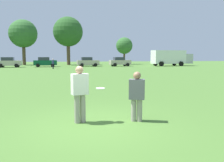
{
  "coord_description": "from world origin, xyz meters",
  "views": [
    {
      "loc": [
        -0.76,
        -6.35,
        1.96
      ],
      "look_at": [
        0.69,
        0.97,
        1.15
      ],
      "focal_mm": 36.75,
      "sensor_mm": 36.0,
      "label": 1
    }
  ],
  "objects_px": {
    "parked_car_mid_left": "(9,62)",
    "box_truck": "(171,57)",
    "frisbee": "(100,88)",
    "bystander_field_marshal": "(53,63)",
    "player_defender": "(137,94)",
    "traffic_cone": "(132,82)",
    "parked_car_center": "(45,62)",
    "parked_car_mid_right": "(88,62)",
    "player_thrower": "(80,91)",
    "parked_car_near_right": "(120,62)"
  },
  "relations": [
    {
      "from": "parked_car_mid_left",
      "to": "bystander_field_marshal",
      "type": "relative_size",
      "value": 2.69
    },
    {
      "from": "player_thrower",
      "to": "parked_car_mid_left",
      "type": "bearing_deg",
      "value": 105.73
    },
    {
      "from": "traffic_cone",
      "to": "bystander_field_marshal",
      "type": "bearing_deg",
      "value": 105.76
    },
    {
      "from": "parked_car_mid_left",
      "to": "parked_car_center",
      "type": "distance_m",
      "value": 6.22
    },
    {
      "from": "frisbee",
      "to": "bystander_field_marshal",
      "type": "height_order",
      "value": "bystander_field_marshal"
    },
    {
      "from": "parked_car_center",
      "to": "box_truck",
      "type": "bearing_deg",
      "value": -0.79
    },
    {
      "from": "parked_car_center",
      "to": "box_truck",
      "type": "height_order",
      "value": "box_truck"
    },
    {
      "from": "player_defender",
      "to": "bystander_field_marshal",
      "type": "height_order",
      "value": "bystander_field_marshal"
    },
    {
      "from": "parked_car_center",
      "to": "parked_car_mid_right",
      "type": "relative_size",
      "value": 1.0
    },
    {
      "from": "player_thrower",
      "to": "bystander_field_marshal",
      "type": "distance_m",
      "value": 30.55
    },
    {
      "from": "frisbee",
      "to": "parked_car_near_right",
      "type": "bearing_deg",
      "value": 76.03
    },
    {
      "from": "parked_car_mid_right",
      "to": "parked_car_near_right",
      "type": "distance_m",
      "value": 6.45
    },
    {
      "from": "player_thrower",
      "to": "parked_car_mid_left",
      "type": "xyz_separation_m",
      "value": [
        -10.51,
        37.33,
        -0.02
      ]
    },
    {
      "from": "parked_car_mid_left",
      "to": "box_truck",
      "type": "distance_m",
      "value": 31.43
    },
    {
      "from": "parked_car_mid_left",
      "to": "parked_car_near_right",
      "type": "xyz_separation_m",
      "value": [
        20.62,
        0.82,
        0.0
      ]
    },
    {
      "from": "player_defender",
      "to": "parked_car_mid_left",
      "type": "xyz_separation_m",
      "value": [
        -12.2,
        37.52,
        0.09
      ]
    },
    {
      "from": "traffic_cone",
      "to": "bystander_field_marshal",
      "type": "relative_size",
      "value": 0.3
    },
    {
      "from": "player_defender",
      "to": "frisbee",
      "type": "relative_size",
      "value": 5.57
    },
    {
      "from": "box_truck",
      "to": "bystander_field_marshal",
      "type": "bearing_deg",
      "value": -162.78
    },
    {
      "from": "player_thrower",
      "to": "box_truck",
      "type": "distance_m",
      "value": 43.11
    },
    {
      "from": "player_thrower",
      "to": "traffic_cone",
      "type": "relative_size",
      "value": 3.5
    },
    {
      "from": "parked_car_mid_right",
      "to": "parked_car_near_right",
      "type": "bearing_deg",
      "value": 1.55
    },
    {
      "from": "box_truck",
      "to": "bystander_field_marshal",
      "type": "height_order",
      "value": "box_truck"
    },
    {
      "from": "parked_car_center",
      "to": "player_thrower",
      "type": "bearing_deg",
      "value": -83.5
    },
    {
      "from": "player_defender",
      "to": "parked_car_mid_left",
      "type": "distance_m",
      "value": 39.45
    },
    {
      "from": "parked_car_center",
      "to": "bystander_field_marshal",
      "type": "xyz_separation_m",
      "value": [
        1.87,
        -7.59,
        -0.02
      ]
    },
    {
      "from": "parked_car_mid_left",
      "to": "parked_car_center",
      "type": "xyz_separation_m",
      "value": [
        6.18,
        0.7,
        0.0
      ]
    },
    {
      "from": "parked_car_mid_right",
      "to": "box_truck",
      "type": "bearing_deg",
      "value": -0.96
    },
    {
      "from": "traffic_cone",
      "to": "bystander_field_marshal",
      "type": "height_order",
      "value": "bystander_field_marshal"
    },
    {
      "from": "box_truck",
      "to": "bystander_field_marshal",
      "type": "relative_size",
      "value": 5.4
    },
    {
      "from": "frisbee",
      "to": "bystander_field_marshal",
      "type": "bearing_deg",
      "value": 95.74
    },
    {
      "from": "parked_car_mid_left",
      "to": "frisbee",
      "type": "bearing_deg",
      "value": -73.45
    },
    {
      "from": "player_thrower",
      "to": "parked_car_near_right",
      "type": "height_order",
      "value": "parked_car_near_right"
    },
    {
      "from": "player_thrower",
      "to": "traffic_cone",
      "type": "distance_m",
      "value": 8.89
    },
    {
      "from": "parked_car_mid_left",
      "to": "box_truck",
      "type": "xyz_separation_m",
      "value": [
        31.42,
        0.36,
        0.83
      ]
    },
    {
      "from": "parked_car_mid_right",
      "to": "parked_car_mid_left",
      "type": "bearing_deg",
      "value": -177.4
    },
    {
      "from": "bystander_field_marshal",
      "to": "player_thrower",
      "type": "bearing_deg",
      "value": -85.37
    },
    {
      "from": "traffic_cone",
      "to": "parked_car_near_right",
      "type": "distance_m",
      "value": 30.83
    },
    {
      "from": "player_defender",
      "to": "parked_car_mid_right",
      "type": "bearing_deg",
      "value": 87.04
    },
    {
      "from": "player_thrower",
      "to": "parked_car_near_right",
      "type": "xyz_separation_m",
      "value": [
        10.11,
        38.15,
        -0.02
      ]
    },
    {
      "from": "frisbee",
      "to": "player_thrower",
      "type": "bearing_deg",
      "value": 173.98
    },
    {
      "from": "frisbee",
      "to": "parked_car_mid_right",
      "type": "relative_size",
      "value": 0.06
    },
    {
      "from": "bystander_field_marshal",
      "to": "parked_car_near_right",
      "type": "bearing_deg",
      "value": 31.5
    },
    {
      "from": "frisbee",
      "to": "bystander_field_marshal",
      "type": "xyz_separation_m",
      "value": [
        -3.07,
        30.51,
        -0.11
      ]
    },
    {
      "from": "parked_car_center",
      "to": "parked_car_near_right",
      "type": "relative_size",
      "value": 1.0
    },
    {
      "from": "parked_car_mid_right",
      "to": "parked_car_near_right",
      "type": "height_order",
      "value": "same"
    },
    {
      "from": "parked_car_near_right",
      "to": "box_truck",
      "type": "height_order",
      "value": "box_truck"
    },
    {
      "from": "parked_car_mid_right",
      "to": "bystander_field_marshal",
      "type": "distance_m",
      "value": 9.71
    },
    {
      "from": "parked_car_mid_left",
      "to": "parked_car_mid_right",
      "type": "xyz_separation_m",
      "value": [
        14.17,
        0.64,
        0.0
      ]
    },
    {
      "from": "traffic_cone",
      "to": "player_defender",
      "type": "bearing_deg",
      "value": -105.06
    }
  ]
}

